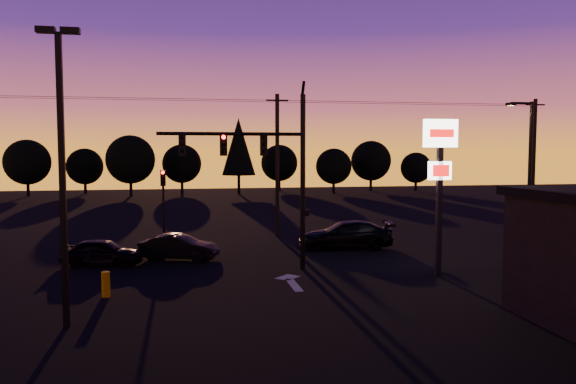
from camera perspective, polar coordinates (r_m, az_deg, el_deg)
The scene contains 23 objects.
ground at distance 22.08m, azimuth -0.16°, elevation -10.10°, with size 120.00×120.00×0.00m, color black.
lane_arrow at distance 23.75m, azimuth 0.30°, elevation -9.05°, with size 1.20×3.10×0.01m.
traffic_signal_mast at distance 25.31m, azimuth -2.03°, elevation 3.04°, with size 6.79×0.52×8.58m.
secondary_signal at distance 32.64m, azimuth -12.56°, elevation -0.43°, with size 0.30×0.31×4.35m.
parking_lot_light at distance 18.39m, azimuth -22.00°, elevation 3.31°, with size 1.25×0.30×9.14m.
pylon_sign at distance 25.03m, azimuth 15.18°, elevation 2.83°, with size 1.50×0.28×6.80m.
streetlight at distance 31.96m, azimuth 23.22°, elevation 2.03°, with size 1.55×0.35×8.00m.
utility_pole_1 at distance 35.53m, azimuth -1.10°, elevation 2.84°, with size 1.40×0.26×9.00m.
utility_pole_2 at distance 42.41m, azimuth 23.68°, elevation 2.71°, with size 1.40×0.26×9.00m.
power_wires at distance 35.65m, azimuth -1.11°, elevation 9.24°, with size 36.00×1.22×0.07m.
bollard at distance 22.29m, azimuth -18.02°, elevation -8.91°, with size 0.32×0.32×0.95m, color #D59600.
tree_0 at distance 73.31m, azimuth -24.97°, elevation 2.76°, with size 5.36×5.36×6.74m.
tree_1 at distance 75.04m, azimuth -19.94°, elevation 2.45°, with size 4.54×4.54×5.71m.
tree_2 at distance 69.31m, azimuth -15.72°, elevation 3.19°, with size 5.77×5.78×7.26m.
tree_3 at distance 73.05m, azimuth -10.74°, elevation 2.84°, with size 4.95×4.95×6.22m.
tree_4 at distance 70.37m, azimuth -5.04°, elevation 4.62°, with size 4.18×4.18×9.50m.
tree_5 at distance 76.15m, azimuth -0.89°, elevation 2.96°, with size 4.95×4.95×6.22m.
tree_6 at distance 71.60m, azimuth 4.67°, elevation 2.62°, with size 4.54×4.54×5.71m.
tree_7 at distance 76.22m, azimuth 8.43°, elevation 3.16°, with size 5.36×5.36×6.74m.
tree_8 at distance 77.49m, azimuth 12.87°, elevation 2.42°, with size 4.12×4.12×5.19m.
car_left at distance 28.23m, azimuth -18.35°, elevation -5.81°, with size 1.52×3.77×1.28m, color black.
car_mid at distance 28.68m, azimuth -11.04°, elevation -5.53°, with size 1.35×3.87×1.28m, color black.
car_right at distance 31.53m, azimuth 5.88°, elevation -4.35°, with size 2.14×5.27×1.53m, color black.
Camera 1 is at (-3.89, -21.03, 5.48)m, focal length 35.00 mm.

